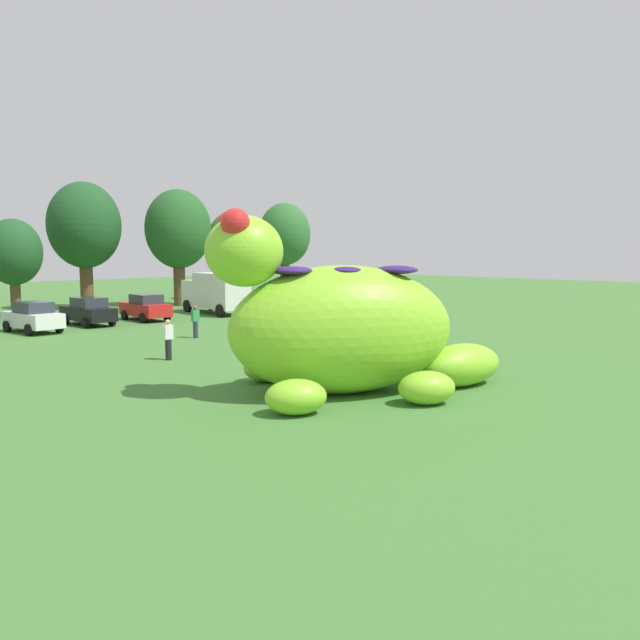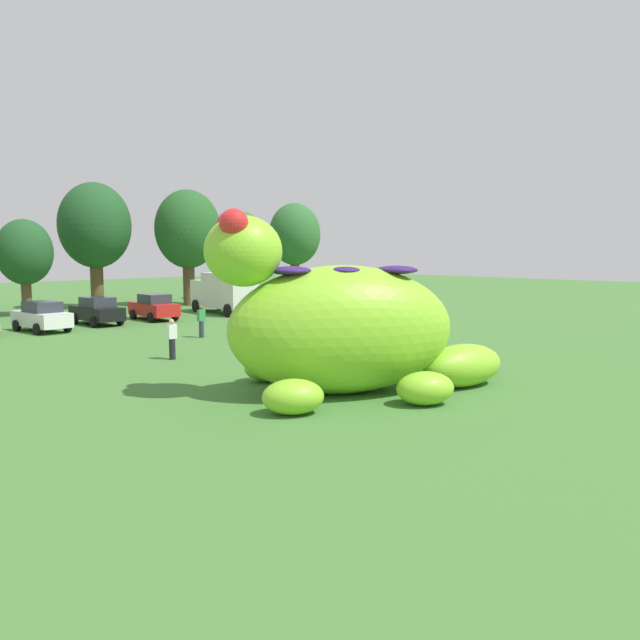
% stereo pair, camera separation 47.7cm
% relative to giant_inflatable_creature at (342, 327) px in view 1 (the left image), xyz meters
% --- Properties ---
extents(ground_plane, '(160.00, 160.00, 0.00)m').
position_rel_giant_inflatable_creature_xyz_m(ground_plane, '(0.91, 0.67, -2.12)').
color(ground_plane, '#427533').
extents(giant_inflatable_creature, '(11.31, 7.81, 5.80)m').
position_rel_giant_inflatable_creature_xyz_m(giant_inflatable_creature, '(0.00, 0.00, 0.00)').
color(giant_inflatable_creature, '#8CD12D').
rests_on(giant_inflatable_creature, ground).
extents(car_white, '(2.23, 4.24, 1.72)m').
position_rel_giant_inflatable_creature_xyz_m(car_white, '(-1.25, 22.37, -1.26)').
color(car_white, white).
rests_on(car_white, ground).
extents(car_black, '(2.08, 4.17, 1.72)m').
position_rel_giant_inflatable_creature_xyz_m(car_black, '(2.43, 23.39, -1.26)').
color(car_black, black).
rests_on(car_black, ground).
extents(car_red, '(2.05, 4.16, 1.72)m').
position_rel_giant_inflatable_creature_xyz_m(car_red, '(6.31, 23.38, -1.26)').
color(car_red, red).
rests_on(car_red, ground).
extents(box_truck, '(2.86, 6.57, 2.95)m').
position_rel_giant_inflatable_creature_xyz_m(box_truck, '(12.12, 23.63, -0.52)').
color(box_truck, silver).
rests_on(box_truck, ground).
extents(tree_centre, '(3.79, 3.79, 6.72)m').
position_rel_giant_inflatable_creature_xyz_m(tree_centre, '(1.21, 31.87, 2.28)').
color(tree_centre, brown).
rests_on(tree_centre, ground).
extents(tree_centre_right, '(5.53, 5.53, 9.82)m').
position_rel_giant_inflatable_creature_xyz_m(tree_centre_right, '(7.28, 33.98, 4.30)').
color(tree_centre_right, brown).
rests_on(tree_centre_right, ground).
extents(tree_mid_right, '(5.37, 5.37, 9.52)m').
position_rel_giant_inflatable_creature_xyz_m(tree_mid_right, '(13.98, 31.31, 4.11)').
color(tree_mid_right, brown).
rests_on(tree_mid_right, ground).
extents(tree_right, '(4.59, 4.59, 8.14)m').
position_rel_giant_inflatable_creature_xyz_m(tree_right, '(21.28, 33.66, 3.21)').
color(tree_right, brown).
rests_on(tree_right, ground).
extents(tree_far_right, '(5.28, 5.28, 9.37)m').
position_rel_giant_inflatable_creature_xyz_m(tree_far_right, '(28.71, 34.63, 4.01)').
color(tree_far_right, brown).
rests_on(tree_far_right, ground).
extents(spectator_near_inflatable, '(0.38, 0.26, 1.71)m').
position_rel_giant_inflatable_creature_xyz_m(spectator_near_inflatable, '(3.89, 14.07, -1.27)').
color(spectator_near_inflatable, '#2D334C').
rests_on(spectator_near_inflatable, ground).
extents(spectator_mid_field, '(0.38, 0.26, 1.71)m').
position_rel_giant_inflatable_creature_xyz_m(spectator_mid_field, '(-0.70, 9.27, -1.27)').
color(spectator_mid_field, black).
rests_on(spectator_mid_field, ground).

